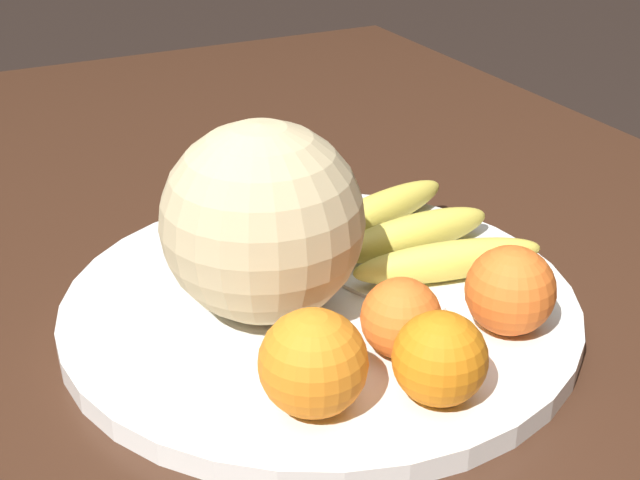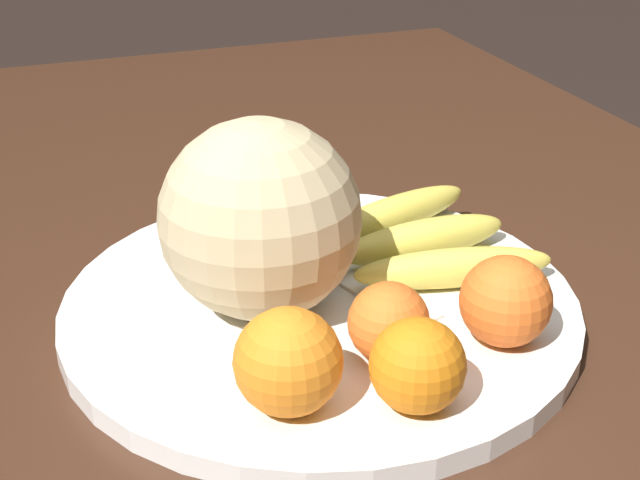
% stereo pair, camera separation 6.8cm
% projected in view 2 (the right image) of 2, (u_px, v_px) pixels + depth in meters
% --- Properties ---
extents(kitchen_table, '(1.54, 0.95, 0.74)m').
position_uv_depth(kitchen_table, '(350.00, 364.00, 0.81)').
color(kitchen_table, '#3D2316').
rests_on(kitchen_table, ground_plane).
extents(fruit_bowl, '(0.41, 0.41, 0.02)m').
position_uv_depth(fruit_bowl, '(320.00, 305.00, 0.70)').
color(fruit_bowl, white).
rests_on(fruit_bowl, kitchen_table).
extents(melon, '(0.15, 0.15, 0.15)m').
position_uv_depth(melon, '(260.00, 219.00, 0.65)').
color(melon, '#C6B284').
rests_on(melon, fruit_bowl).
extents(banana_bunch, '(0.18, 0.18, 0.03)m').
position_uv_depth(banana_bunch, '(418.00, 239.00, 0.75)').
color(banana_bunch, brown).
rests_on(banana_bunch, fruit_bowl).
extents(orange_front_left, '(0.06, 0.06, 0.06)m').
position_uv_depth(orange_front_left, '(389.00, 323.00, 0.61)').
color(orange_front_left, orange).
rests_on(orange_front_left, fruit_bowl).
extents(orange_front_right, '(0.07, 0.07, 0.07)m').
position_uv_depth(orange_front_right, '(506.00, 301.00, 0.63)').
color(orange_front_right, orange).
rests_on(orange_front_right, fruit_bowl).
extents(orange_mid_center, '(0.06, 0.06, 0.06)m').
position_uv_depth(orange_mid_center, '(417.00, 366.00, 0.56)').
color(orange_mid_center, orange).
rests_on(orange_mid_center, fruit_bowl).
extents(orange_back_left, '(0.07, 0.07, 0.07)m').
position_uv_depth(orange_back_left, '(288.00, 362.00, 0.56)').
color(orange_back_left, orange).
rests_on(orange_back_left, fruit_bowl).
extents(produce_tag, '(0.10, 0.06, 0.00)m').
position_uv_depth(produce_tag, '(386.00, 298.00, 0.70)').
color(produce_tag, white).
rests_on(produce_tag, fruit_bowl).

